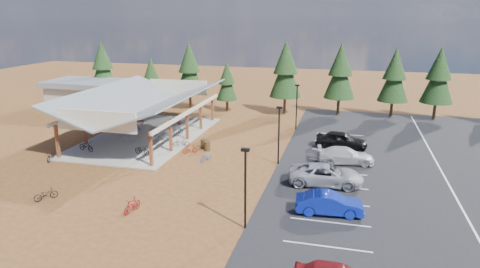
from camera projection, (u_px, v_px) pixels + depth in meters
ground at (217, 167)px, 36.72m from camera, size 140.00×140.00×0.00m
asphalt_lot at (443, 174)px, 35.04m from camera, size 27.00×44.00×0.04m
concrete_pad at (147, 136)px, 45.65m from camera, size 10.60×18.60×0.10m
bike_pavilion at (145, 102)px, 44.63m from camera, size 11.65×19.40×4.97m
outbuilding at (89, 94)px, 58.75m from camera, size 11.00×7.00×3.90m
lamp_post_0 at (245, 183)px, 25.39m from camera, size 0.50×0.25×5.14m
lamp_post_1 at (279, 131)px, 36.57m from camera, size 0.50×0.25×5.14m
lamp_post_2 at (297, 104)px, 47.75m from camera, size 0.50×0.25×5.14m
trash_bin_0 at (204, 143)px, 41.78m from camera, size 0.60×0.60×0.90m
trash_bin_1 at (207, 146)px, 40.94m from camera, size 0.60×0.60×0.90m
pine_0 at (103, 66)px, 61.39m from camera, size 3.86×3.86×8.98m
pine_1 at (151, 76)px, 60.95m from camera, size 2.86×2.86×6.66m
pine_2 at (189, 69)px, 58.11m from camera, size 3.84×3.84×8.95m
pine_3 at (227, 81)px, 56.53m from camera, size 2.84×2.84×6.62m
pine_4 at (286, 70)px, 54.53m from camera, size 4.07×4.07×9.47m
pine_5 at (340, 72)px, 54.14m from camera, size 3.94×3.94×9.17m
pine_6 at (394, 76)px, 52.81m from camera, size 3.72×3.72×8.67m
pine_7 at (439, 76)px, 51.52m from camera, size 3.84×3.84×8.94m
bike_0 at (86, 146)px, 40.46m from camera, size 1.95×1.14×0.97m
bike_1 at (129, 137)px, 43.39m from camera, size 1.61×0.73×0.93m
bike_2 at (133, 128)px, 47.19m from camera, size 1.68×0.69×0.87m
bike_3 at (138, 120)px, 50.68m from camera, size 1.60×0.77×0.93m
bike_4 at (142, 150)px, 39.42m from camera, size 1.83×1.09×0.91m
bike_5 at (161, 136)px, 43.71m from camera, size 1.92×0.93×1.11m
bike_6 at (176, 129)px, 46.58m from camera, size 1.88×1.03×0.94m
bike_7 at (175, 120)px, 50.20m from camera, size 1.67×0.83×0.97m
bike_8 at (51, 156)px, 38.13m from camera, size 0.98×1.65×0.82m
bike_11 at (132, 205)px, 28.20m from camera, size 0.75×1.71×1.00m
bike_12 at (46, 194)px, 30.06m from camera, size 1.44×1.65×0.86m
bike_14 at (205, 157)px, 37.79m from camera, size 0.97×1.68×0.84m
bike_15 at (190, 149)px, 40.15m from camera, size 1.48×1.19×0.90m
bike_16 at (181, 143)px, 41.99m from camera, size 1.71×1.15×0.85m
car_1 at (329, 203)px, 27.82m from camera, size 4.51×1.96×1.44m
car_2 at (326, 175)px, 32.59m from camera, size 5.84×3.02×1.57m
car_3 at (346, 156)px, 37.27m from camera, size 5.08×2.51×1.42m
car_4 at (342, 140)px, 41.45m from camera, size 5.09×2.56×1.66m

